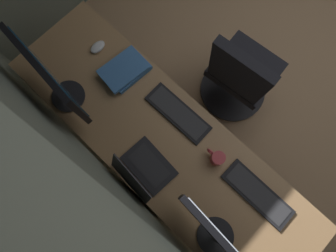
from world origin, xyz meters
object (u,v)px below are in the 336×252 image
laptop_leftmost (142,171)px  keyboard_spare (178,113)px  mouse_main (98,47)px  book_stack_near (125,70)px  office_chair (240,77)px  keyboard_main (258,194)px  monitor_secondary (224,243)px  monitor_primary (51,79)px  drawer_pedestal (174,166)px  coffee_mug (217,158)px

laptop_leftmost → keyboard_spare: bearing=-77.0°
keyboard_spare → mouse_main: 0.66m
laptop_leftmost → mouse_main: bearing=-25.2°
book_stack_near → office_chair: size_ratio=0.31×
laptop_leftmost → keyboard_main: bearing=-147.1°
monitor_secondary → keyboard_spare: bearing=-30.3°
monitor_secondary → monitor_primary: bearing=0.9°
laptop_leftmost → keyboard_main: (-0.55, -0.35, -0.04)m
drawer_pedestal → keyboard_main: (-0.46, -0.18, 0.39)m
keyboard_main → office_chair: (0.55, -0.61, -0.28)m
drawer_pedestal → monitor_primary: bearing=12.8°
keyboard_main → drawer_pedestal: bearing=20.9°
monitor_secondary → office_chair: (0.53, -0.93, -0.51)m
mouse_main → office_chair: 1.00m
mouse_main → coffee_mug: coffee_mug is taller
keyboard_main → keyboard_spare: bearing=-3.1°
keyboard_main → book_stack_near: size_ratio=1.41×
monitor_secondary → coffee_mug: size_ratio=4.92×
drawer_pedestal → book_stack_near: (0.59, -0.18, 0.41)m
laptop_leftmost → office_chair: (0.00, -0.96, -0.32)m
monitor_primary → office_chair: (-0.64, -0.95, -0.54)m
monitor_primary → drawer_pedestal: bearing=-167.2°
coffee_mug → mouse_main: bearing=-0.7°
monitor_secondary → keyboard_main: 0.39m
drawer_pedestal → monitor_primary: 0.99m
laptop_leftmost → coffee_mug: laptop_leftmost is taller
laptop_leftmost → keyboard_spare: laptop_leftmost is taller
keyboard_spare → mouse_main: (0.66, 0.04, 0.01)m
mouse_main → book_stack_near: book_stack_near is taller
drawer_pedestal → keyboard_spare: bearing=-50.5°
drawer_pedestal → office_chair: office_chair is taller
keyboard_main → mouse_main: size_ratio=4.04×
drawer_pedestal → coffee_mug: bearing=-135.6°
drawer_pedestal → monitor_secondary: size_ratio=1.21×
laptop_leftmost → mouse_main: 0.83m
drawer_pedestal → office_chair: size_ratio=0.72×
laptop_leftmost → keyboard_main: 0.65m
laptop_leftmost → office_chair: size_ratio=0.32×
drawer_pedestal → laptop_leftmost: 0.47m
keyboard_main → laptop_leftmost: bearing=32.9°
keyboard_spare → monitor_secondary: bearing=149.7°
book_stack_near → office_chair: (-0.50, -0.60, -0.30)m
keyboard_main → coffee_mug: (0.30, 0.01, 0.03)m
monitor_secondary → keyboard_main: monitor_secondary is taller
keyboard_main → book_stack_near: bearing=-0.4°
monitor_primary → coffee_mug: 0.98m
monitor_primary → mouse_main: bearing=-72.6°
monitor_secondary → mouse_main: (1.27, -0.32, -0.22)m
mouse_main → monitor_primary: bearing=107.4°
monitor_primary → laptop_leftmost: monitor_primary is taller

